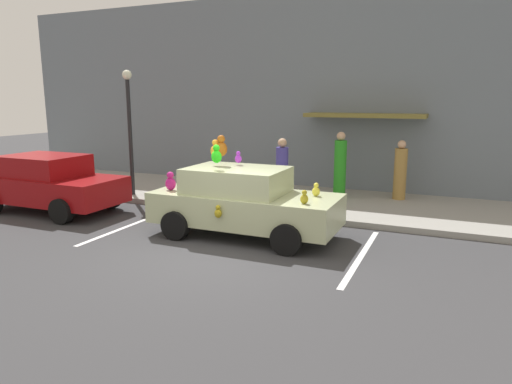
{
  "coord_description": "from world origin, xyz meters",
  "views": [
    {
      "loc": [
        4.25,
        -7.81,
        3.06
      ],
      "look_at": [
        0.01,
        1.95,
        0.9
      ],
      "focal_mm": 32.46,
      "sensor_mm": 36.0,
      "label": 1
    }
  ],
  "objects_px": {
    "plush_covered_car": "(243,201)",
    "street_lamp_post": "(129,119)",
    "parked_sedan_behind": "(49,183)",
    "pedestrian_walking_past": "(400,172)",
    "pedestrian_near_shopfront": "(282,171)",
    "teddy_bear_on_sidewalk": "(219,189)",
    "pedestrian_by_lamp": "(340,167)"
  },
  "relations": [
    {
      "from": "plush_covered_car",
      "to": "parked_sedan_behind",
      "type": "height_order",
      "value": "plush_covered_car"
    },
    {
      "from": "teddy_bear_on_sidewalk",
      "to": "pedestrian_walking_past",
      "type": "height_order",
      "value": "pedestrian_walking_past"
    },
    {
      "from": "plush_covered_car",
      "to": "parked_sedan_behind",
      "type": "xyz_separation_m",
      "value": [
        -5.83,
        -0.01,
        -0.01
      ]
    },
    {
      "from": "street_lamp_post",
      "to": "pedestrian_near_shopfront",
      "type": "distance_m",
      "value": 4.83
    },
    {
      "from": "pedestrian_near_shopfront",
      "to": "pedestrian_by_lamp",
      "type": "distance_m",
      "value": 1.78
    },
    {
      "from": "pedestrian_near_shopfront",
      "to": "teddy_bear_on_sidewalk",
      "type": "bearing_deg",
      "value": -156.52
    },
    {
      "from": "street_lamp_post",
      "to": "teddy_bear_on_sidewalk",
      "type": "bearing_deg",
      "value": 9.27
    },
    {
      "from": "street_lamp_post",
      "to": "pedestrian_by_lamp",
      "type": "relative_size",
      "value": 1.91
    },
    {
      "from": "parked_sedan_behind",
      "to": "street_lamp_post",
      "type": "height_order",
      "value": "street_lamp_post"
    },
    {
      "from": "parked_sedan_behind",
      "to": "pedestrian_by_lamp",
      "type": "height_order",
      "value": "pedestrian_by_lamp"
    },
    {
      "from": "plush_covered_car",
      "to": "parked_sedan_behind",
      "type": "distance_m",
      "value": 5.83
    },
    {
      "from": "parked_sedan_behind",
      "to": "pedestrian_walking_past",
      "type": "xyz_separation_m",
      "value": [
        8.69,
        4.73,
        0.16
      ]
    },
    {
      "from": "plush_covered_car",
      "to": "pedestrian_walking_past",
      "type": "xyz_separation_m",
      "value": [
        2.86,
        4.72,
        0.15
      ]
    },
    {
      "from": "parked_sedan_behind",
      "to": "teddy_bear_on_sidewalk",
      "type": "height_order",
      "value": "parked_sedan_behind"
    },
    {
      "from": "street_lamp_post",
      "to": "pedestrian_near_shopfront",
      "type": "relative_size",
      "value": 2.09
    },
    {
      "from": "pedestrian_walking_past",
      "to": "pedestrian_near_shopfront",
      "type": "bearing_deg",
      "value": -156.38
    },
    {
      "from": "street_lamp_post",
      "to": "pedestrian_near_shopfront",
      "type": "xyz_separation_m",
      "value": [
        4.45,
        1.18,
        -1.46
      ]
    },
    {
      "from": "plush_covered_car",
      "to": "pedestrian_by_lamp",
      "type": "distance_m",
      "value": 4.5
    },
    {
      "from": "teddy_bear_on_sidewalk",
      "to": "street_lamp_post",
      "type": "bearing_deg",
      "value": -170.73
    },
    {
      "from": "parked_sedan_behind",
      "to": "pedestrian_walking_past",
      "type": "relative_size",
      "value": 2.33
    },
    {
      "from": "teddy_bear_on_sidewalk",
      "to": "pedestrian_by_lamp",
      "type": "xyz_separation_m",
      "value": [
        3.16,
        1.73,
        0.62
      ]
    },
    {
      "from": "parked_sedan_behind",
      "to": "plush_covered_car",
      "type": "bearing_deg",
      "value": 0.07
    },
    {
      "from": "pedestrian_walking_past",
      "to": "pedestrian_by_lamp",
      "type": "relative_size",
      "value": 0.89
    },
    {
      "from": "plush_covered_car",
      "to": "street_lamp_post",
      "type": "xyz_separation_m",
      "value": [
        -4.75,
        2.15,
        1.64
      ]
    },
    {
      "from": "street_lamp_post",
      "to": "pedestrian_by_lamp",
      "type": "xyz_separation_m",
      "value": [
        5.91,
        2.18,
        -1.38
      ]
    },
    {
      "from": "parked_sedan_behind",
      "to": "pedestrian_near_shopfront",
      "type": "relative_size",
      "value": 2.25
    },
    {
      "from": "pedestrian_near_shopfront",
      "to": "pedestrian_walking_past",
      "type": "xyz_separation_m",
      "value": [
        3.16,
        1.38,
        -0.04
      ]
    },
    {
      "from": "pedestrian_walking_past",
      "to": "pedestrian_by_lamp",
      "type": "xyz_separation_m",
      "value": [
        -1.69,
        -0.38,
        0.11
      ]
    },
    {
      "from": "teddy_bear_on_sidewalk",
      "to": "street_lamp_post",
      "type": "xyz_separation_m",
      "value": [
        -2.75,
        -0.45,
        2.0
      ]
    },
    {
      "from": "parked_sedan_behind",
      "to": "pedestrian_walking_past",
      "type": "height_order",
      "value": "pedestrian_walking_past"
    },
    {
      "from": "plush_covered_car",
      "to": "pedestrian_by_lamp",
      "type": "xyz_separation_m",
      "value": [
        1.17,
        4.34,
        0.26
      ]
    },
    {
      "from": "parked_sedan_behind",
      "to": "pedestrian_by_lamp",
      "type": "relative_size",
      "value": 2.07
    }
  ]
}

